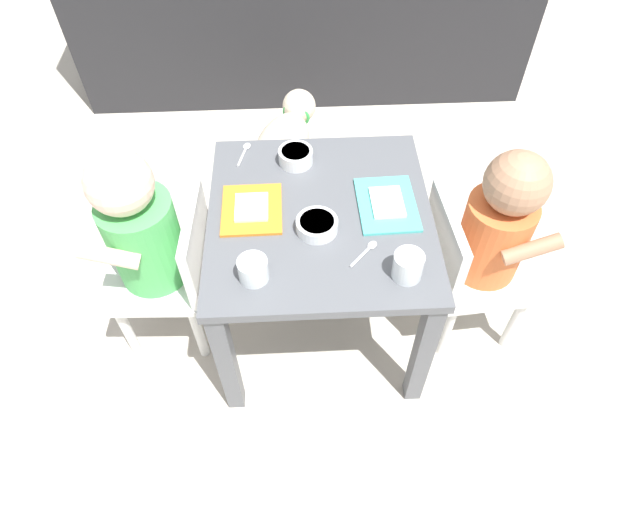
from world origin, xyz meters
name	(u,v)px	position (x,y,z in m)	size (l,w,h in m)	color
ground_plane	(320,318)	(0.00, 0.00, 0.00)	(7.00, 7.00, 0.00)	beige
dining_table	(320,236)	(0.00, 0.00, 0.39)	(0.56, 0.59, 0.48)	#515459
seated_child_left	(146,235)	(-0.44, 0.00, 0.43)	(0.29, 0.29, 0.68)	silver
seated_child_right	(492,232)	(0.44, -0.03, 0.42)	(0.30, 0.30, 0.66)	silver
dog	(284,145)	(-0.10, 0.58, 0.23)	(0.28, 0.43, 0.34)	beige
food_tray_left	(252,209)	(-0.17, 0.02, 0.48)	(0.15, 0.17, 0.02)	orange
food_tray_right	(387,204)	(0.17, 0.02, 0.48)	(0.15, 0.20, 0.02)	#4CC6BC
water_cup_left	(408,267)	(0.18, -0.20, 0.51)	(0.07, 0.07, 0.07)	white
water_cup_right	(253,271)	(-0.16, -0.19, 0.50)	(0.07, 0.07, 0.06)	white
cereal_bowl_right_side	(296,156)	(-0.06, 0.20, 0.50)	(0.09, 0.09, 0.04)	white
veggie_bowl_near	(317,225)	(-0.01, -0.05, 0.50)	(0.10, 0.10, 0.03)	white
spoon_by_left_tray	(366,251)	(0.10, -0.13, 0.48)	(0.08, 0.08, 0.01)	silver
spoon_by_right_tray	(244,152)	(-0.20, 0.24, 0.48)	(0.04, 0.10, 0.01)	silver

